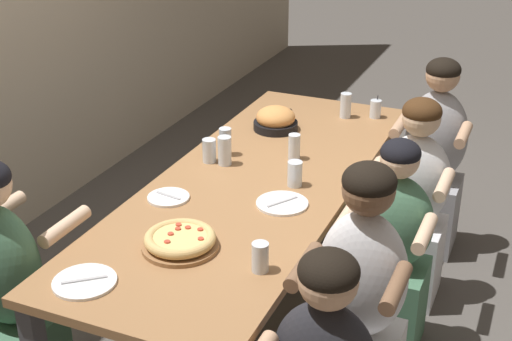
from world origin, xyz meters
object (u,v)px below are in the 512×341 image
empty_plate_a (282,203)px  empty_plate_b (168,197)px  diner_near_midleft (360,310)px  empty_plate_c (85,282)px  drinking_glass_c (260,257)px  pizza_board_main (180,241)px  diner_near_right (433,165)px  diner_near_center (391,257)px  diner_far_left (9,303)px  drinking_glass_a (225,153)px  drinking_glass_g (295,174)px  drinking_glass_e (209,151)px  drinking_glass_f (294,148)px  skillet_bowl (276,120)px  diner_near_midright (412,210)px  drinking_glass_d (346,107)px  cocktail_glass_blue (375,110)px  drinking_glass_b (225,142)px

empty_plate_a → empty_plate_b: (-0.15, 0.50, 0.00)m
empty_plate_b → diner_near_midleft: (-0.18, -0.96, -0.23)m
empty_plate_c → drinking_glass_c: size_ratio=2.00×
pizza_board_main → diner_near_right: size_ratio=0.26×
pizza_board_main → diner_near_center: (0.73, -0.70, -0.32)m
diner_near_right → diner_far_left: bearing=56.7°
empty_plate_b → drinking_glass_a: drinking_glass_a is taller
empty_plate_b → drinking_glass_g: 0.60m
drinking_glass_e → drinking_glass_f: size_ratio=0.91×
empty_plate_b → drinking_glass_f: bearing=-29.9°
diner_near_right → skillet_bowl: bearing=25.2°
diner_near_center → drinking_glass_c: bearing=65.3°
drinking_glass_c → diner_near_right: size_ratio=0.10×
drinking_glass_c → diner_near_midleft: size_ratio=0.10×
diner_near_midleft → diner_near_midright: diner_near_midleft is taller
empty_plate_a → drinking_glass_f: (0.49, 0.13, 0.05)m
diner_near_midright → empty_plate_b: bearing=40.4°
drinking_glass_d → diner_near_center: (-0.96, -0.53, -0.35)m
drinking_glass_c → diner_near_right: (1.76, -0.35, -0.29)m
drinking_glass_e → drinking_glass_f: 0.43m
drinking_glass_c → diner_near_midright: bearing=-16.0°
diner_far_left → cocktail_glass_blue: bearing=64.6°
empty_plate_c → drinking_glass_c: 0.66m
empty_plate_a → drinking_glass_g: 0.21m
cocktail_glass_blue → drinking_glass_b: size_ratio=0.90×
pizza_board_main → empty_plate_b: pizza_board_main is taller
pizza_board_main → empty_plate_b: 0.44m
drinking_glass_b → empty_plate_b: bearing=177.4°
pizza_board_main → drinking_glass_a: bearing=13.0°
pizza_board_main → drinking_glass_d: 1.69m
diner_far_left → empty_plate_c: bearing=-5.9°
drinking_glass_b → diner_far_left: size_ratio=0.13×
diner_near_center → empty_plate_c: bearing=50.1°
drinking_glass_f → drinking_glass_g: drinking_glass_f is taller
empty_plate_c → diner_near_right: 2.30m
drinking_glass_a → diner_near_midleft: diner_near_midleft is taller
drinking_glass_e → cocktail_glass_blue: bearing=-32.7°
drinking_glass_f → drinking_glass_e: bearing=117.9°
cocktail_glass_blue → diner_near_right: 0.46m
skillet_bowl → drinking_glass_f: 0.42m
drinking_glass_d → diner_far_left: diner_far_left is taller
diner_near_midright → diner_near_midleft: bearing=90.0°
pizza_board_main → drinking_glass_g: bearing=-17.3°
diner_near_midright → diner_far_left: 2.01m
drinking_glass_g → cocktail_glass_blue: bearing=-6.4°
cocktail_glass_blue → diner_near_center: diner_near_center is taller
cocktail_glass_blue → diner_near_right: size_ratio=0.11×
drinking_glass_e → drinking_glass_g: size_ratio=0.99×
drinking_glass_a → drinking_glass_g: (-0.09, -0.41, -0.00)m
diner_far_left → empty_plate_b: bearing=60.3°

